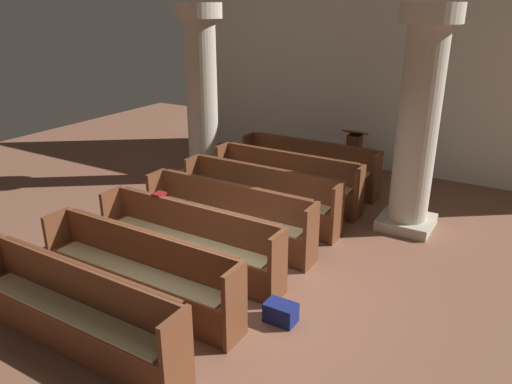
{
  "coord_description": "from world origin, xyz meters",
  "views": [
    {
      "loc": [
        3.35,
        -4.78,
        3.62
      ],
      "look_at": [
        -0.45,
        1.58,
        0.75
      ],
      "focal_mm": 34.21,
      "sensor_mm": 36.0,
      "label": 1
    }
  ],
  "objects": [
    {
      "name": "pew_row_1",
      "position": [
        -0.65,
        3.04,
        0.52
      ],
      "size": [
        2.96,
        0.46,
        0.97
      ],
      "color": "brown",
      "rests_on": "ground"
    },
    {
      "name": "pillar_far_side",
      "position": [
        -2.89,
        3.44,
        1.89
      ],
      "size": [
        0.94,
        0.94,
        3.64
      ],
      "color": "#B6AD9A",
      "rests_on": "ground"
    },
    {
      "name": "kneeler_box_navy",
      "position": [
        1.06,
        -0.36,
        0.12
      ],
      "size": [
        0.38,
        0.25,
        0.25
      ],
      "primitive_type": "cube",
      "color": "navy",
      "rests_on": "ground"
    },
    {
      "name": "pillar_aisle_side",
      "position": [
        1.65,
        3.14,
        1.89
      ],
      "size": [
        0.94,
        0.94,
        3.64
      ],
      "color": "#B6AD9A",
      "rests_on": "ground"
    },
    {
      "name": "pew_row_0",
      "position": [
        -0.65,
        4.04,
        0.52
      ],
      "size": [
        2.96,
        0.47,
        0.97
      ],
      "color": "brown",
      "rests_on": "ground"
    },
    {
      "name": "pew_row_2",
      "position": [
        -0.65,
        2.04,
        0.52
      ],
      "size": [
        2.96,
        0.46,
        0.97
      ],
      "color": "brown",
      "rests_on": "ground"
    },
    {
      "name": "pew_row_6",
      "position": [
        -0.65,
        -1.95,
        0.52
      ],
      "size": [
        2.96,
        0.47,
        0.97
      ],
      "color": "brown",
      "rests_on": "ground"
    },
    {
      "name": "lectern",
      "position": [
        -0.1,
        5.18,
        0.45
      ],
      "size": [
        0.48,
        0.45,
        1.08
      ],
      "color": "#562B1A",
      "rests_on": "ground"
    },
    {
      "name": "pew_row_5",
      "position": [
        -0.65,
        -0.95,
        0.52
      ],
      "size": [
        2.96,
        0.46,
        0.97
      ],
      "color": "brown",
      "rests_on": "ground"
    },
    {
      "name": "back_wall",
      "position": [
        0.0,
        6.08,
        2.25
      ],
      "size": [
        10.0,
        0.16,
        4.5
      ],
      "primitive_type": "cube",
      "color": "silver",
      "rests_on": "ground"
    },
    {
      "name": "ground_plane",
      "position": [
        0.0,
        0.0,
        0.0
      ],
      "size": [
        19.2,
        19.2,
        0.0
      ],
      "primitive_type": "plane",
      "color": "brown"
    },
    {
      "name": "hymn_book",
      "position": [
        -1.32,
        0.24,
        0.99
      ],
      "size": [
        0.15,
        0.18,
        0.04
      ],
      "primitive_type": "cube",
      "color": "maroon",
      "rests_on": "pew_row_4"
    },
    {
      "name": "pew_row_3",
      "position": [
        -0.65,
        1.04,
        0.52
      ],
      "size": [
        2.96,
        0.47,
        0.97
      ],
      "color": "brown",
      "rests_on": "ground"
    },
    {
      "name": "pew_row_4",
      "position": [
        -0.65,
        0.05,
        0.52
      ],
      "size": [
        2.96,
        0.46,
        0.97
      ],
      "color": "brown",
      "rests_on": "ground"
    }
  ]
}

